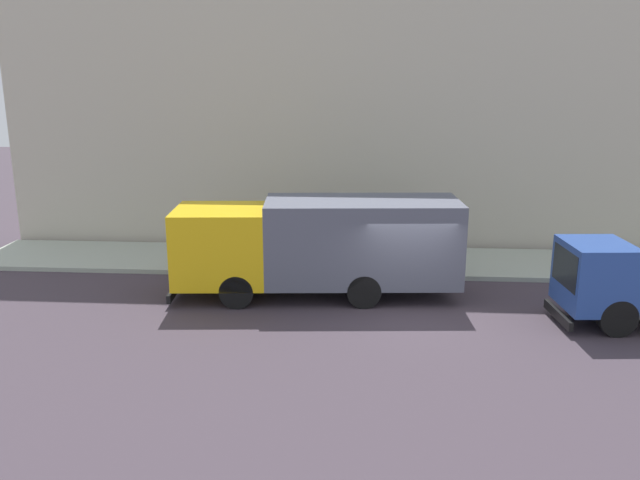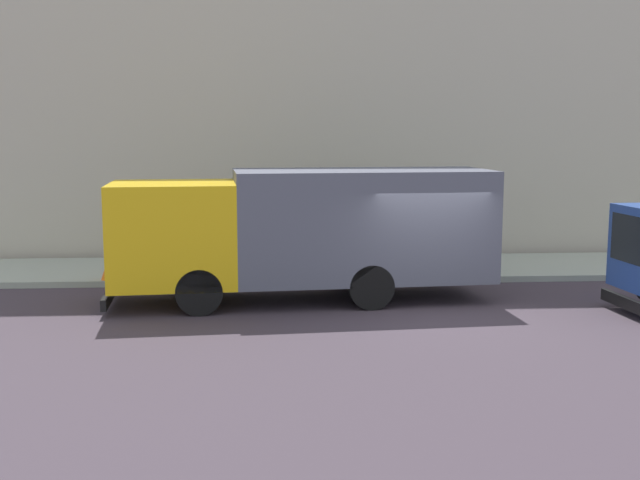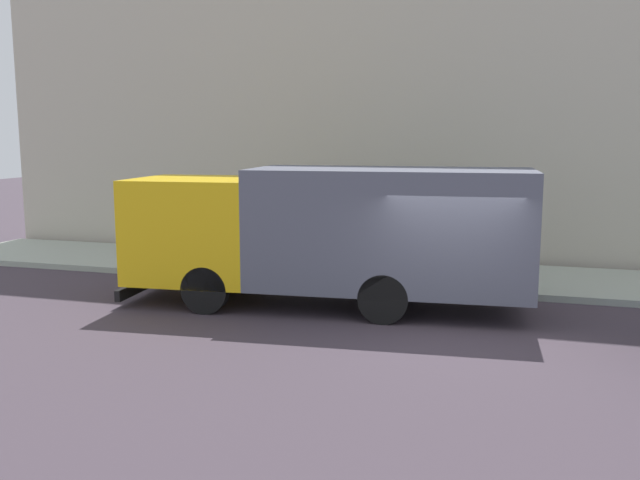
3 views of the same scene
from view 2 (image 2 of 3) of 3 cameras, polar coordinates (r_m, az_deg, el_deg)
The scene contains 9 objects.
ground at distance 16.65m, azimuth 8.42°, elevation -5.23°, with size 80.00×80.00×0.00m, color #40353F.
sidewalk at distance 21.25m, azimuth 5.73°, elevation -2.06°, with size 3.58×30.00×0.15m, color #A5AE9E.
building_facade at distance 23.28m, azimuth 5.00°, elevation 13.64°, with size 0.50×30.00×12.13m, color beige.
large_utility_truck at distance 17.25m, azimuth -1.06°, elevation 0.88°, with size 3.07×8.63×2.93m.
pedestrian_walking at distance 21.07m, azimuth -3.68°, elevation 0.47°, with size 0.49×0.49×1.65m.
pedestrian_standing at distance 20.14m, azimuth 0.09°, elevation 0.21°, with size 0.46×0.46×1.67m.
pedestrian_third at distance 20.31m, azimuth 4.35°, elevation 0.34°, with size 0.45×0.45×1.75m.
traffic_cone_orange at distance 19.78m, azimuth -15.10°, elevation -1.76°, with size 0.51×0.51×0.73m, color orange.
street_sign_post at distance 19.26m, azimuth -0.56°, elevation 1.19°, with size 0.44×0.08×2.25m.
Camera 2 is at (-15.83, 3.45, 3.83)m, focal length 43.50 mm.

